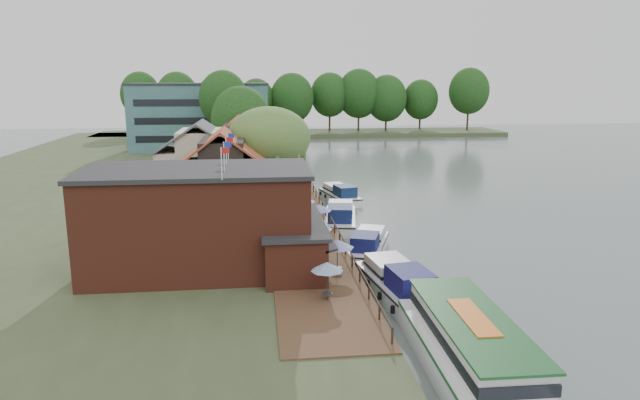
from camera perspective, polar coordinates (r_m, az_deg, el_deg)
name	(u,v)px	position (r m, az deg, el deg)	size (l,w,h in m)	color
ground	(416,270)	(44.20, 9.61, -6.89)	(260.00, 260.00, 0.00)	#566463
land_bank	(116,186)	(78.44, -19.72, 1.32)	(50.00, 140.00, 1.00)	#384728
quay_deck	(301,226)	(51.95, -1.94, -2.62)	(6.00, 50.00, 0.10)	#47301E
quay_rail	(329,219)	(52.60, 0.94, -1.92)	(0.20, 49.00, 1.00)	black
pub	(227,219)	(40.30, -9.24, -1.86)	(20.00, 11.00, 7.30)	maroon
hotel_block	(201,116)	(110.76, -11.84, 8.22)	(25.40, 12.40, 12.30)	#38666B
cottage_a	(224,175)	(54.91, -9.62, 2.51)	(8.60, 7.60, 8.50)	black
cottage_b	(201,160)	(64.99, -11.82, 3.91)	(9.60, 8.60, 8.50)	beige
cottage_c	(239,150)	(73.66, -8.10, 5.00)	(7.60, 7.60, 8.50)	black
willow	(269,157)	(59.64, -5.08, 4.33)	(8.60, 8.60, 10.43)	#476B2D
umbrella_0	(327,281)	(34.74, 0.70, -8.08)	(1.99, 1.99, 2.38)	navy
umbrella_1	(337,256)	(39.28, 1.74, -5.66)	(2.32, 2.32, 2.38)	navy
umbrella_2	(318,251)	(40.50, -0.20, -5.10)	(2.18, 2.18, 2.38)	#1B2996
umbrella_3	(318,237)	(43.84, -0.23, -3.74)	(2.31, 2.31, 2.38)	#1C469A
umbrella_4	(303,229)	(46.19, -1.75, -2.92)	(2.35, 2.35, 2.38)	#1F1A94
umbrella_5	(319,218)	(49.85, -0.08, -1.78)	(2.19, 2.19, 2.38)	#1B2997
umbrella_6	(303,208)	(53.46, -1.67, -0.83)	(2.30, 2.30, 2.38)	navy
cruiser_0	(398,279)	(38.35, 7.79, -7.82)	(3.37, 10.40, 2.54)	silver
cruiser_1	(368,242)	(47.07, 4.83, -4.19)	(2.93, 9.08, 2.17)	white
cruiser_2	(340,214)	(55.56, 2.03, -1.44)	(3.29, 10.17, 2.48)	white
cruiser_3	(340,192)	(66.87, 1.98, 0.77)	(2.95, 9.14, 2.18)	white
tour_boat	(477,354)	(28.58, 15.40, -14.65)	(4.20, 14.92, 3.26)	silver
swan	(447,343)	(32.56, 12.61, -13.79)	(0.44, 0.44, 0.44)	white
bank_tree_0	(241,130)	(81.77, -7.89, 7.00)	(8.36, 8.36, 12.17)	#143811
bank_tree_1	(249,126)	(89.68, -7.16, 7.32)	(6.13, 6.13, 11.71)	#143811
bank_tree_2	(224,113)	(99.44, -9.60, 8.53)	(8.24, 8.24, 14.53)	#143811
bank_tree_3	(220,109)	(117.81, -9.93, 8.91)	(7.11, 7.11, 13.90)	#143811
bank_tree_4	(227,112)	(128.35, -9.32, 8.70)	(7.58, 7.58, 11.71)	#143811
bank_tree_5	(247,111)	(136.01, -7.29, 8.85)	(8.22, 8.22, 11.22)	#143811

